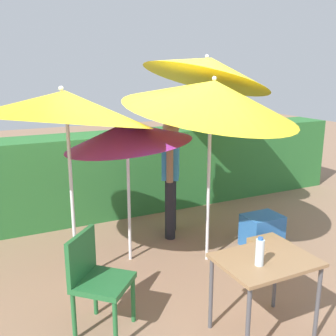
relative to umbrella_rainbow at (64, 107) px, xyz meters
name	(u,v)px	position (x,y,z in m)	size (l,w,h in m)	color
ground_plane	(179,263)	(1.19, -0.19, -1.88)	(24.00, 24.00, 0.00)	#937056
hedge_row	(121,173)	(1.19, 1.79, -1.24)	(8.00, 0.70, 1.28)	#2D7033
umbrella_rainbow	(64,107)	(0.00, 0.00, 0.00)	(1.84, 1.82, 2.23)	silver
umbrella_orange	(212,96)	(1.57, -0.23, 0.07)	(2.01, 2.00, 2.35)	silver
umbrella_yellow	(127,134)	(0.70, 0.15, -0.34)	(1.46, 1.44, 1.77)	silver
umbrella_navy	(209,69)	(2.16, 0.82, 0.36)	(1.84, 1.81, 2.68)	silver
person_vendor	(171,169)	(1.48, 0.63, -0.94)	(0.37, 0.52, 1.88)	black
chair_plastic	(96,276)	(-0.01, -0.93, -1.37)	(0.62, 0.62, 0.89)	#236633
cooler_box	(262,231)	(2.37, -0.24, -1.67)	(0.48, 0.36, 0.42)	#2D6BB7
crate_cardboard	(268,253)	(2.09, -0.70, -1.71)	(0.38, 0.34, 0.33)	#9E7A4C
folding_table	(265,268)	(1.25, -1.62, -1.25)	(0.80, 0.60, 0.71)	#4C4C51
bottle_water	(260,252)	(1.12, -1.68, -1.05)	(0.07, 0.07, 0.24)	silver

